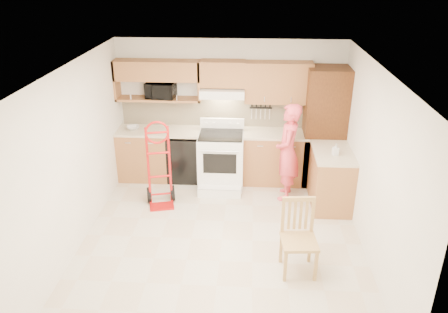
# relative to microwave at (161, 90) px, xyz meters

# --- Properties ---
(floor) EXTENTS (4.00, 4.50, 0.02)m
(floor) POSITION_rel_microwave_xyz_m (1.21, -2.08, -1.64)
(floor) COLOR beige
(floor) RESTS_ON ground
(ceiling) EXTENTS (4.00, 4.50, 0.02)m
(ceiling) POSITION_rel_microwave_xyz_m (1.21, -2.08, 0.88)
(ceiling) COLOR white
(ceiling) RESTS_ON ground
(wall_back) EXTENTS (4.00, 0.02, 2.50)m
(wall_back) POSITION_rel_microwave_xyz_m (1.21, 0.17, -0.38)
(wall_back) COLOR white
(wall_back) RESTS_ON ground
(wall_front) EXTENTS (4.00, 0.02, 2.50)m
(wall_front) POSITION_rel_microwave_xyz_m (1.21, -4.34, -0.38)
(wall_front) COLOR white
(wall_front) RESTS_ON ground
(wall_left) EXTENTS (0.02, 4.50, 2.50)m
(wall_left) POSITION_rel_microwave_xyz_m (-0.80, -2.08, -0.38)
(wall_left) COLOR white
(wall_left) RESTS_ON ground
(wall_right) EXTENTS (0.02, 4.50, 2.50)m
(wall_right) POSITION_rel_microwave_xyz_m (3.22, -2.08, -0.38)
(wall_right) COLOR white
(wall_right) RESTS_ON ground
(backsplash) EXTENTS (3.92, 0.03, 0.55)m
(backsplash) POSITION_rel_microwave_xyz_m (1.21, 0.15, -0.43)
(backsplash) COLOR beige
(backsplash) RESTS_ON wall_back
(lower_cab_left) EXTENTS (0.90, 0.60, 0.90)m
(lower_cab_left) POSITION_rel_microwave_xyz_m (-0.34, -0.14, -1.18)
(lower_cab_left) COLOR olive
(lower_cab_left) RESTS_ON ground
(dishwasher) EXTENTS (0.60, 0.60, 0.85)m
(dishwasher) POSITION_rel_microwave_xyz_m (0.41, -0.14, -1.20)
(dishwasher) COLOR black
(dishwasher) RESTS_ON ground
(lower_cab_right) EXTENTS (1.14, 0.60, 0.90)m
(lower_cab_right) POSITION_rel_microwave_xyz_m (2.04, -0.14, -1.18)
(lower_cab_right) COLOR olive
(lower_cab_right) RESTS_ON ground
(countertop_left) EXTENTS (1.50, 0.63, 0.04)m
(countertop_left) POSITION_rel_microwave_xyz_m (-0.04, -0.13, -0.71)
(countertop_left) COLOR beige
(countertop_left) RESTS_ON lower_cab_left
(countertop_right) EXTENTS (1.14, 0.63, 0.04)m
(countertop_right) POSITION_rel_microwave_xyz_m (2.04, -0.13, -0.71)
(countertop_right) COLOR beige
(countertop_right) RESTS_ON lower_cab_right
(cab_return_right) EXTENTS (0.60, 1.00, 0.90)m
(cab_return_right) POSITION_rel_microwave_xyz_m (2.91, -0.94, -1.18)
(cab_return_right) COLOR olive
(cab_return_right) RESTS_ON ground
(countertop_return) EXTENTS (0.63, 1.00, 0.04)m
(countertop_return) POSITION_rel_microwave_xyz_m (2.91, -0.94, -0.71)
(countertop_return) COLOR beige
(countertop_return) RESTS_ON cab_return_right
(pantry_tall) EXTENTS (0.70, 0.60, 2.10)m
(pantry_tall) POSITION_rel_microwave_xyz_m (2.86, -0.14, -0.58)
(pantry_tall) COLOR #562E0F
(pantry_tall) RESTS_ON ground
(upper_cab_left) EXTENTS (1.50, 0.33, 0.34)m
(upper_cab_left) POSITION_rel_microwave_xyz_m (-0.04, 0.00, 0.35)
(upper_cab_left) COLOR olive
(upper_cab_left) RESTS_ON wall_back
(upper_shelf_mw) EXTENTS (1.50, 0.33, 0.04)m
(upper_shelf_mw) POSITION_rel_microwave_xyz_m (-0.04, 0.00, -0.16)
(upper_shelf_mw) COLOR olive
(upper_shelf_mw) RESTS_ON wall_back
(upper_cab_center) EXTENTS (0.76, 0.33, 0.44)m
(upper_cab_center) POSITION_rel_microwave_xyz_m (1.09, 0.00, 0.31)
(upper_cab_center) COLOR olive
(upper_cab_center) RESTS_ON wall_back
(upper_cab_right) EXTENTS (1.14, 0.33, 0.70)m
(upper_cab_right) POSITION_rel_microwave_xyz_m (2.04, 0.00, 0.17)
(upper_cab_right) COLOR olive
(upper_cab_right) RESTS_ON wall_back
(range_hood) EXTENTS (0.76, 0.46, 0.14)m
(range_hood) POSITION_rel_microwave_xyz_m (1.09, -0.06, 0.00)
(range_hood) COLOR white
(range_hood) RESTS_ON wall_back
(knife_strip) EXTENTS (0.40, 0.05, 0.29)m
(knife_strip) POSITION_rel_microwave_xyz_m (1.76, 0.12, -0.39)
(knife_strip) COLOR black
(knife_strip) RESTS_ON backsplash
(microwave) EXTENTS (0.54, 0.40, 0.28)m
(microwave) POSITION_rel_microwave_xyz_m (0.00, 0.00, 0.00)
(microwave) COLOR black
(microwave) RESTS_ON upper_shelf_mw
(range) EXTENTS (0.78, 1.03, 1.15)m
(range) POSITION_rel_microwave_xyz_m (1.08, -0.42, -1.05)
(range) COLOR white
(range) RESTS_ON ground
(person) EXTENTS (0.47, 0.65, 1.65)m
(person) POSITION_rel_microwave_xyz_m (2.20, -0.74, -0.80)
(person) COLOR #EA4556
(person) RESTS_ON ground
(hand_truck) EXTENTS (0.61, 0.58, 1.31)m
(hand_truck) POSITION_rel_microwave_xyz_m (0.14, -1.13, -0.97)
(hand_truck) COLOR red
(hand_truck) RESTS_ON ground
(dining_chair) EXTENTS (0.48, 0.52, 0.99)m
(dining_chair) POSITION_rel_microwave_xyz_m (2.24, -2.72, -1.13)
(dining_chair) COLOR tan
(dining_chair) RESTS_ON ground
(soap_bottle) EXTENTS (0.10, 0.10, 0.19)m
(soap_bottle) POSITION_rel_microwave_xyz_m (2.91, -1.06, -0.59)
(soap_bottle) COLOR white
(soap_bottle) RESTS_ON countertop_return
(bowl) EXTENTS (0.29, 0.29, 0.05)m
(bowl) POSITION_rel_microwave_xyz_m (-0.51, -0.14, -0.66)
(bowl) COLOR white
(bowl) RESTS_ON countertop_left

